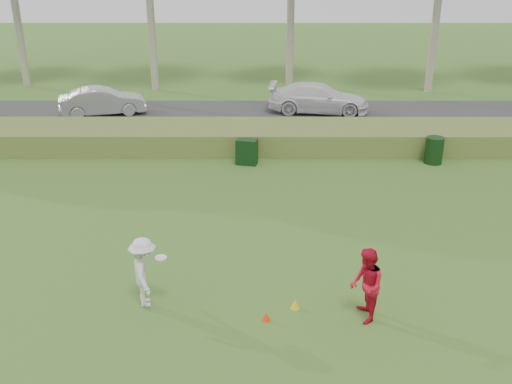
{
  "coord_description": "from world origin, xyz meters",
  "views": [
    {
      "loc": [
        0.03,
        -10.54,
        7.32
      ],
      "look_at": [
        0.0,
        4.0,
        1.3
      ],
      "focal_mm": 40.0,
      "sensor_mm": 36.0,
      "label": 1
    }
  ],
  "objects_px": {
    "trash_bin": "(434,150)",
    "cone_yellow": "(295,304)",
    "car_right": "(319,98)",
    "player_white": "(144,272)",
    "utility_cabinet": "(247,152)",
    "player_red": "(366,285)",
    "car_mid": "(103,101)",
    "cone_orange": "(266,316)"
  },
  "relations": [
    {
      "from": "utility_cabinet",
      "to": "player_red",
      "type": "bearing_deg",
      "value": -63.15
    },
    {
      "from": "player_red",
      "to": "car_mid",
      "type": "relative_size",
      "value": 0.41
    },
    {
      "from": "player_white",
      "to": "utility_cabinet",
      "type": "relative_size",
      "value": 1.69
    },
    {
      "from": "car_mid",
      "to": "player_white",
      "type": "bearing_deg",
      "value": 179.51
    },
    {
      "from": "utility_cabinet",
      "to": "car_right",
      "type": "distance_m",
      "value": 8.35
    },
    {
      "from": "player_white",
      "to": "cone_yellow",
      "type": "relative_size",
      "value": 7.16
    },
    {
      "from": "cone_yellow",
      "to": "utility_cabinet",
      "type": "relative_size",
      "value": 0.24
    },
    {
      "from": "player_white",
      "to": "utility_cabinet",
      "type": "xyz_separation_m",
      "value": [
        2.13,
        9.46,
        -0.34
      ]
    },
    {
      "from": "trash_bin",
      "to": "cone_orange",
      "type": "bearing_deg",
      "value": -122.53
    },
    {
      "from": "player_white",
      "to": "cone_yellow",
      "type": "bearing_deg",
      "value": -108.36
    },
    {
      "from": "cone_yellow",
      "to": "utility_cabinet",
      "type": "distance_m",
      "value": 9.73
    },
    {
      "from": "player_red",
      "to": "trash_bin",
      "type": "relative_size",
      "value": 1.65
    },
    {
      "from": "cone_orange",
      "to": "car_right",
      "type": "height_order",
      "value": "car_right"
    },
    {
      "from": "player_red",
      "to": "cone_orange",
      "type": "bearing_deg",
      "value": -90.23
    },
    {
      "from": "player_white",
      "to": "player_red",
      "type": "height_order",
      "value": "player_red"
    },
    {
      "from": "player_white",
      "to": "cone_orange",
      "type": "relative_size",
      "value": 7.81
    },
    {
      "from": "car_right",
      "to": "trash_bin",
      "type": "bearing_deg",
      "value": -146.43
    },
    {
      "from": "player_red",
      "to": "utility_cabinet",
      "type": "distance_m",
      "value": 10.4
    },
    {
      "from": "cone_orange",
      "to": "utility_cabinet",
      "type": "relative_size",
      "value": 0.22
    },
    {
      "from": "utility_cabinet",
      "to": "car_mid",
      "type": "relative_size",
      "value": 0.24
    },
    {
      "from": "trash_bin",
      "to": "cone_yellow",
      "type": "bearing_deg",
      "value": -120.99
    },
    {
      "from": "cone_orange",
      "to": "car_mid",
      "type": "xyz_separation_m",
      "value": [
        -7.8,
        17.15,
        0.63
      ]
    },
    {
      "from": "cone_yellow",
      "to": "car_right",
      "type": "relative_size",
      "value": 0.05
    },
    {
      "from": "car_right",
      "to": "cone_yellow",
      "type": "bearing_deg",
      "value": -179.9
    },
    {
      "from": "player_white",
      "to": "car_right",
      "type": "relative_size",
      "value": 0.33
    },
    {
      "from": "car_mid",
      "to": "player_red",
      "type": "bearing_deg",
      "value": -167.44
    },
    {
      "from": "utility_cabinet",
      "to": "trash_bin",
      "type": "relative_size",
      "value": 0.95
    },
    {
      "from": "trash_bin",
      "to": "player_red",
      "type": "bearing_deg",
      "value": -113.39
    },
    {
      "from": "cone_yellow",
      "to": "car_right",
      "type": "height_order",
      "value": "car_right"
    },
    {
      "from": "player_red",
      "to": "car_right",
      "type": "bearing_deg",
      "value": 175.46
    },
    {
      "from": "utility_cabinet",
      "to": "car_right",
      "type": "relative_size",
      "value": 0.2
    },
    {
      "from": "cone_yellow",
      "to": "cone_orange",
      "type": "bearing_deg",
      "value": -144.97
    },
    {
      "from": "cone_orange",
      "to": "car_mid",
      "type": "bearing_deg",
      "value": 114.46
    },
    {
      "from": "cone_orange",
      "to": "utility_cabinet",
      "type": "distance_m",
      "value": 10.13
    },
    {
      "from": "player_red",
      "to": "cone_yellow",
      "type": "height_order",
      "value": "player_red"
    },
    {
      "from": "utility_cabinet",
      "to": "car_mid",
      "type": "height_order",
      "value": "car_mid"
    },
    {
      "from": "car_mid",
      "to": "trash_bin",
      "type": "bearing_deg",
      "value": -133.37
    },
    {
      "from": "cone_yellow",
      "to": "utility_cabinet",
      "type": "height_order",
      "value": "utility_cabinet"
    },
    {
      "from": "player_white",
      "to": "player_red",
      "type": "bearing_deg",
      "value": -112.0
    },
    {
      "from": "player_white",
      "to": "car_mid",
      "type": "relative_size",
      "value": 0.4
    },
    {
      "from": "cone_orange",
      "to": "trash_bin",
      "type": "relative_size",
      "value": 0.21
    },
    {
      "from": "player_red",
      "to": "car_mid",
      "type": "bearing_deg",
      "value": -151.97
    }
  ]
}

